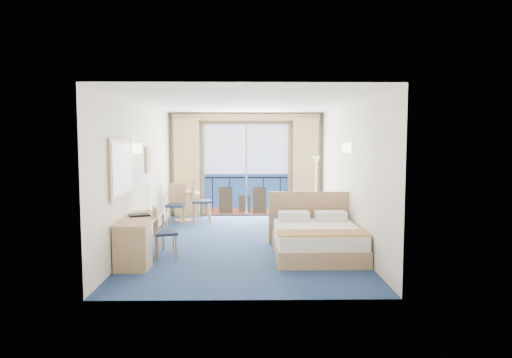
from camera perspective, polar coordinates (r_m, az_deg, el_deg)
name	(u,v)px	position (r m, az deg, el deg)	size (l,w,h in m)	color
floor	(245,242)	(9.04, -1.32, -7.87)	(6.50, 6.50, 0.00)	navy
room_walls	(245,151)	(8.82, -1.35, 3.46)	(4.04, 6.54, 2.72)	#F0E4D0
balcony_door	(246,172)	(12.07, -1.25, 0.86)	(2.36, 0.03, 2.52)	navy
curtain_left	(187,168)	(12.02, -8.63, 1.42)	(0.65, 0.22, 2.55)	#D1BA73
curtain_right	(305,167)	(12.00, 6.20, 1.44)	(0.65, 0.22, 2.55)	#D1BA73
pelmet	(246,117)	(11.93, -1.23, 7.72)	(3.80, 0.25, 0.18)	tan
mirror	(122,168)	(7.61, -16.45, 1.30)	(0.05, 1.25, 0.95)	tan
wall_print	(148,160)	(9.50, -13.31, 2.37)	(0.04, 0.42, 0.52)	tan
sconce_left	(137,148)	(8.46, -14.66, 3.73)	(0.18, 0.18, 0.18)	#FFECB2
sconce_right	(347,148)	(8.87, 11.31, 3.84)	(0.18, 0.18, 0.18)	#FFECB2
bed	(316,238)	(8.11, 7.55, -7.38)	(1.60, 1.90, 1.00)	tan
nightstand	(335,228)	(9.28, 9.88, -6.06)	(0.38, 0.36, 0.49)	#A97E59
phone	(333,214)	(9.19, 9.66, -4.37)	(0.16, 0.13, 0.07)	silver
armchair	(317,210)	(10.76, 7.59, -3.91)	(0.76, 0.79, 0.71)	#4B4F5B
floor_lamp	(316,172)	(11.14, 7.53, 0.85)	(0.22, 0.22, 1.60)	silver
desk	(135,242)	(7.46, -14.93, -7.67)	(0.53, 1.54, 0.72)	tan
desk_chair	(161,229)	(7.96, -11.78, -6.13)	(0.48, 0.47, 0.87)	#1C2742
folder	(139,215)	(7.96, -14.39, -4.38)	(0.33, 0.25, 0.03)	black
desk_lamp	(148,192)	(8.32, -13.40, -1.64)	(0.12, 0.12, 0.47)	silver
round_table	(183,199)	(11.37, -9.08, -2.48)	(0.80, 0.80, 0.72)	tan
table_chair_a	(198,198)	(11.12, -7.31, -2.34)	(0.55, 0.54, 1.07)	#1C2742
table_chair_b	(176,201)	(10.93, -9.94, -2.78)	(0.44, 0.45, 0.97)	#1C2742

